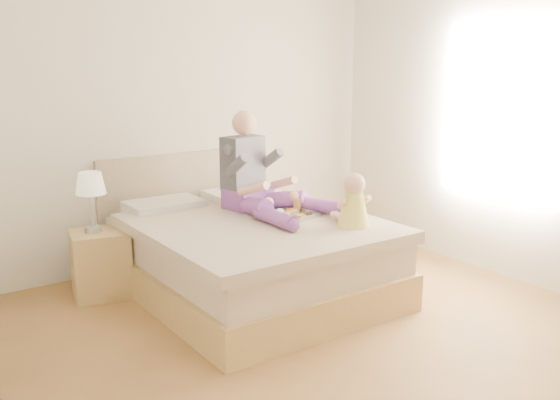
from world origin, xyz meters
TOP-DOWN VIEW (x-y plane):
  - room at (0.08, 0.01)m, footprint 4.02×4.22m
  - bed at (0.00, 1.08)m, footprint 1.70×2.18m
  - nightstand at (-1.00, 1.62)m, footprint 0.50×0.46m
  - lamp at (-1.03, 1.64)m, footprint 0.23×0.23m
  - adult at (0.21, 1.21)m, footprint 0.72×1.06m
  - tray at (0.26, 0.86)m, footprint 0.49×0.42m
  - baby at (0.52, 0.38)m, footprint 0.26×0.36m

SIDE VIEW (x-z plane):
  - nightstand at x=-1.00m, z-range 0.00..0.52m
  - bed at x=0.00m, z-range -0.18..0.82m
  - tray at x=0.26m, z-range 0.58..0.70m
  - baby at x=0.52m, z-range 0.57..0.98m
  - adult at x=0.21m, z-range 0.44..1.27m
  - lamp at x=-1.03m, z-range 0.65..1.11m
  - room at x=0.08m, z-range 0.15..2.87m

